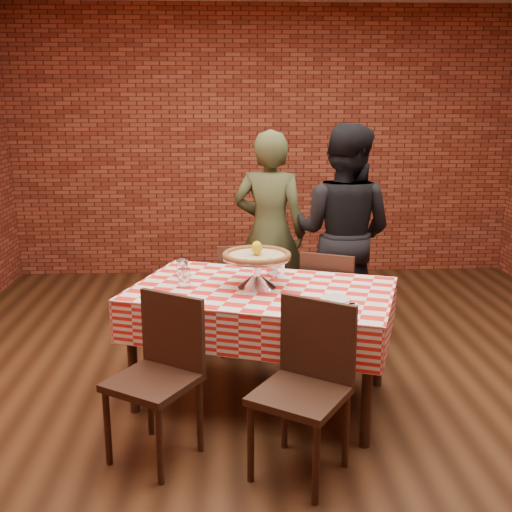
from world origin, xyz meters
name	(u,v)px	position (x,y,z in m)	size (l,w,h in m)	color
ground	(292,392)	(0.00, 0.00, 0.00)	(6.00, 6.00, 0.00)	black
back_wall	(265,144)	(0.00, 3.00, 1.45)	(5.50, 5.50, 0.00)	maroon
table	(262,345)	(-0.21, -0.07, 0.38)	(1.60, 0.96, 0.75)	#341F14
tablecloth	(262,309)	(-0.21, -0.07, 0.62)	(1.63, 0.99, 0.27)	red
pizza_stand	(257,272)	(-0.24, -0.04, 0.86)	(0.44, 0.44, 0.20)	silver
pizza	(257,256)	(-0.24, -0.04, 0.96)	(0.43, 0.43, 0.03)	beige
lemon	(257,248)	(-0.24, -0.04, 1.01)	(0.07, 0.07, 0.09)	gold
water_glass_left	(184,278)	(-0.70, -0.03, 0.82)	(0.08, 0.08, 0.12)	white
water_glass_right	(182,269)	(-0.73, 0.19, 0.82)	(0.08, 0.08, 0.12)	white
side_plate	(336,299)	(0.21, -0.33, 0.76)	(0.18, 0.18, 0.01)	white
sweetener_packet_a	(353,304)	(0.30, -0.41, 0.76)	(0.05, 0.04, 0.01)	white
sweetener_packet_b	(351,304)	(0.29, -0.41, 0.76)	(0.05, 0.04, 0.01)	white
condiment_caddy	(276,266)	(-0.10, 0.20, 0.82)	(0.09, 0.08, 0.13)	silver
chair_near_left	(153,383)	(-0.83, -0.73, 0.45)	(0.41, 0.41, 0.89)	#341F14
chair_near_right	(300,395)	(-0.06, -0.92, 0.45)	(0.43, 0.43, 0.91)	#341F14
chair_far_left	(244,296)	(-0.30, 0.76, 0.44)	(0.40, 0.40, 0.87)	#341F14
chair_far_right	(332,306)	(0.34, 0.51, 0.43)	(0.39, 0.39, 0.87)	#341F14
diner_olive	(270,232)	(-0.07, 1.21, 0.84)	(0.61, 0.40, 1.69)	#3D4326
diner_black	(343,234)	(0.50, 1.00, 0.87)	(0.85, 0.66, 1.74)	black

